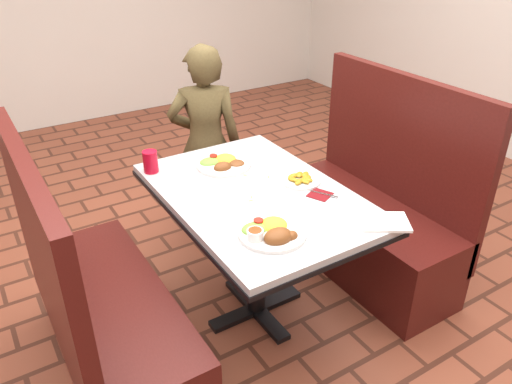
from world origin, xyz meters
TOP-DOWN VIEW (x-y plane):
  - dining_table at (0.00, 0.00)m, footprint 0.81×1.21m
  - booth_bench_left at (-0.80, 0.00)m, footprint 0.47×1.20m
  - booth_bench_right at (0.80, 0.00)m, footprint 0.47×1.20m
  - diner_person at (0.18, 0.89)m, footprint 0.55×0.47m
  - near_dinner_plate at (-0.14, -0.35)m, footprint 0.29×0.29m
  - far_dinner_plate at (0.00, 0.34)m, footprint 0.29×0.29m
  - plantain_plate at (0.25, -0.03)m, footprint 0.20×0.20m
  - maroon_napkin at (0.24, -0.19)m, footprint 0.13×0.13m
  - spoon_utensil at (0.26, -0.20)m, footprint 0.08×0.12m
  - red_tumbler at (-0.34, 0.47)m, footprint 0.08×0.08m
  - paper_napkin at (0.32, -0.53)m, footprint 0.26×0.24m
  - knife_utensil at (-0.06, -0.36)m, footprint 0.08×0.15m
  - fork_utensil at (-0.13, -0.39)m, footprint 0.05×0.15m
  - lettuce_shreds at (0.04, 0.06)m, footprint 0.28×0.32m

SIDE VIEW (x-z plane):
  - booth_bench_left at x=-0.80m, z-range -0.26..0.92m
  - booth_bench_right at x=0.80m, z-range -0.26..0.92m
  - diner_person at x=0.18m, z-range 0.00..1.27m
  - dining_table at x=0.00m, z-range 0.28..1.03m
  - lettuce_shreds at x=0.04m, z-range 0.75..0.75m
  - maroon_napkin at x=0.24m, z-range 0.75..0.75m
  - spoon_utensil at x=0.26m, z-range 0.75..0.76m
  - paper_napkin at x=0.32m, z-range 0.75..0.76m
  - knife_utensil at x=-0.06m, z-range 0.76..0.76m
  - fork_utensil at x=-0.13m, z-range 0.76..0.76m
  - plantain_plate at x=0.25m, z-range 0.75..0.78m
  - far_dinner_plate at x=0.00m, z-range 0.74..0.81m
  - near_dinner_plate at x=-0.14m, z-range 0.74..0.83m
  - red_tumbler at x=-0.34m, z-range 0.75..0.86m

